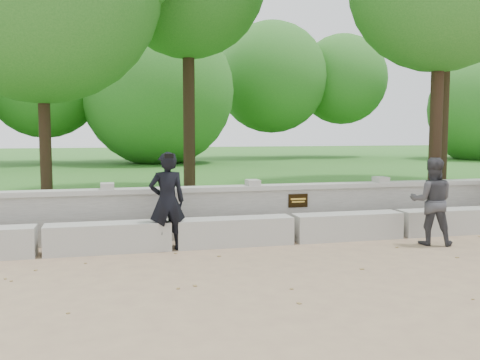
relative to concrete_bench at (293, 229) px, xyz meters
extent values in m
plane|color=tan|center=(0.00, -1.90, -0.22)|extent=(80.00, 80.00, 0.00)
cube|color=#296D1D|center=(0.00, 12.10, -0.10)|extent=(40.00, 22.00, 0.25)
cube|color=beige|center=(-3.00, 0.00, 0.00)|extent=(1.90, 0.45, 0.45)
cube|color=beige|center=(-1.00, 0.00, 0.00)|extent=(1.90, 0.45, 0.45)
cube|color=beige|center=(1.00, 0.00, 0.00)|extent=(1.90, 0.45, 0.45)
cube|color=beige|center=(3.00, 0.00, 0.00)|extent=(1.90, 0.45, 0.45)
cube|color=#B5B3AB|center=(0.00, 0.70, 0.18)|extent=(12.50, 0.25, 0.82)
cube|color=beige|center=(0.00, 0.70, 0.64)|extent=(12.50, 0.35, 0.08)
cube|color=black|center=(0.30, 0.56, 0.40)|extent=(0.36, 0.02, 0.24)
imported|color=black|center=(-2.10, -0.10, 0.55)|extent=(0.58, 0.40, 1.54)
cube|color=black|center=(-2.10, -0.41, 1.26)|extent=(0.14, 0.03, 0.07)
imported|color=#38383C|center=(2.15, -0.72, 0.49)|extent=(0.86, 0.80, 1.43)
cylinder|color=#382619|center=(-4.27, 3.86, 1.88)|extent=(0.25, 0.25, 3.72)
cylinder|color=#382619|center=(-0.77, 6.31, 2.45)|extent=(0.33, 0.33, 4.84)
cylinder|color=#382619|center=(4.16, 2.20, 2.08)|extent=(0.28, 0.28, 4.12)
cylinder|color=#382619|center=(7.18, 6.33, 2.76)|extent=(0.37, 0.37, 5.46)
imported|color=#27752A|center=(-4.61, 1.40, 0.30)|extent=(0.32, 0.35, 0.55)
imported|color=#27752A|center=(2.10, 1.40, 0.30)|extent=(0.32, 0.36, 0.56)
camera|label=1|loc=(-3.01, -8.36, 1.65)|focal=40.00mm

